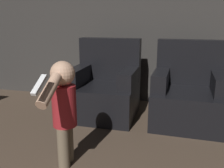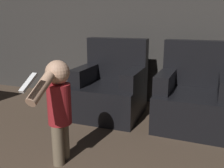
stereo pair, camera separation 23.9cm
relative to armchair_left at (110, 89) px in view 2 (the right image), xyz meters
name	(u,v)px [view 2 (the right image)]	position (x,y,z in m)	size (l,w,h in m)	color
wall_back	(128,9)	(0.01, 0.67, 0.98)	(8.40, 0.05, 2.60)	#33302D
armchair_left	(110,89)	(0.00, 0.00, 0.00)	(0.79, 0.77, 0.93)	black
armchair_right	(194,98)	(0.99, 0.00, 0.00)	(0.81, 0.79, 0.93)	black
person_toddler	(58,104)	(0.00, -1.18, 0.19)	(0.19, 0.59, 0.86)	brown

